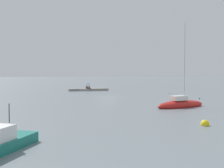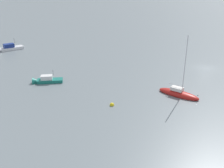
# 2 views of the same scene
# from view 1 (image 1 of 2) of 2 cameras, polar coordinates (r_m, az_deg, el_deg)

# --- Properties ---
(ground_plane) EXTENTS (500.00, 500.00, 0.00)m
(ground_plane) POSITION_cam_1_polar(r_m,az_deg,el_deg) (47.68, -0.99, -2.75)
(ground_plane) COLOR slate
(seawall_pier) EXTENTS (9.32, 1.95, 0.54)m
(seawall_pier) POSITION_cam_1_polar(r_m,az_deg,el_deg) (64.82, -4.95, -1.17)
(seawall_pier) COLOR gray
(seawall_pier) RESTS_ON ground_plane
(person_seated_grey_left) EXTENTS (0.47, 0.65, 0.73)m
(person_seated_grey_left) POSITION_cam_1_polar(r_m,az_deg,el_deg) (64.61, -4.76, -0.72)
(person_seated_grey_left) COLOR #1E2333
(person_seated_grey_left) RESTS_ON seawall_pier
(person_seated_brown_right) EXTENTS (0.47, 0.65, 0.73)m
(person_seated_brown_right) POSITION_cam_1_polar(r_m,az_deg,el_deg) (64.59, -5.26, -0.72)
(person_seated_brown_right) COLOR #1E2333
(person_seated_brown_right) RESTS_ON seawall_pier
(umbrella_open_navy) EXTENTS (1.17, 1.17, 1.26)m
(umbrella_open_navy) POSITION_cam_1_polar(r_m,az_deg,el_deg) (64.69, -5.05, 0.04)
(umbrella_open_navy) COLOR black
(umbrella_open_navy) RESTS_ON seawall_pier
(sailboat_red_near) EXTENTS (7.38, 3.68, 10.69)m
(sailboat_red_near) POSITION_cam_1_polar(r_m,az_deg,el_deg) (34.75, 14.09, -4.12)
(sailboat_red_near) COLOR red
(sailboat_red_near) RESTS_ON ground_plane
(mooring_buoy_mid) EXTENTS (0.68, 0.68, 0.68)m
(mooring_buoy_mid) POSITION_cam_1_polar(r_m,az_deg,el_deg) (23.34, 18.77, -7.92)
(mooring_buoy_mid) COLOR yellow
(mooring_buoy_mid) RESTS_ON ground_plane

